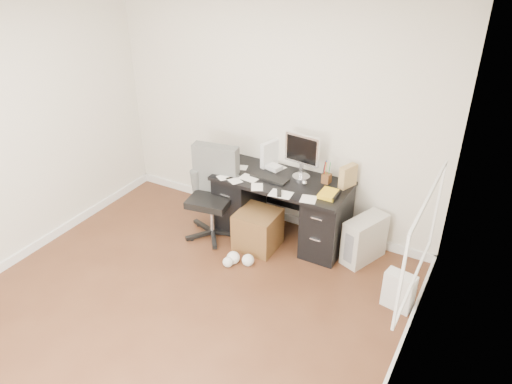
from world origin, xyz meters
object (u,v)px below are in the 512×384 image
office_chair (211,195)px  pc_tower (364,239)px  desk (281,207)px  keyboard (269,178)px  wicker_basket (258,229)px  lcd_monitor (302,156)px

office_chair → pc_tower: office_chair is taller
desk → office_chair: size_ratio=1.41×
desk → pc_tower: bearing=2.5°
keyboard → wicker_basket: size_ratio=0.98×
desk → pc_tower: size_ratio=2.94×
lcd_monitor → office_chair: 1.11m
pc_tower → wicker_basket: (-1.11, -0.35, -0.03)m
office_chair → wicker_basket: (0.57, 0.05, -0.31)m
desk → pc_tower: 0.99m
desk → keyboard: 0.39m
wicker_basket → pc_tower: bearing=17.3°
pc_tower → keyboard: bearing=-153.7°
desk → wicker_basket: (-0.14, -0.30, -0.18)m
lcd_monitor → pc_tower: bearing=-0.9°
office_chair → desk: bearing=17.4°
desk → wicker_basket: 0.38m
keyboard → office_chair: (-0.58, -0.30, -0.23)m
desk → lcd_monitor: 0.65m
wicker_basket → office_chair: bearing=-174.5°
keyboard → pc_tower: bearing=10.4°
desk → keyboard: keyboard is taller
desk → wicker_basket: desk is taller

